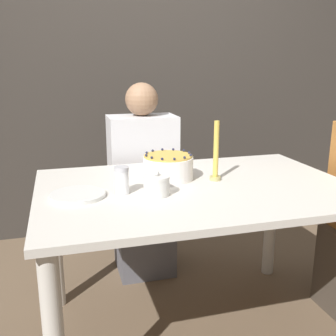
{
  "coord_description": "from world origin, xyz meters",
  "views": [
    {
      "loc": [
        -0.58,
        -1.59,
        1.28
      ],
      "look_at": [
        -0.09,
        0.13,
        0.81
      ],
      "focal_mm": 42.0,
      "sensor_mm": 36.0,
      "label": 1
    }
  ],
  "objects": [
    {
      "name": "ground_plane",
      "position": [
        0.0,
        0.0,
        0.0
      ],
      "size": [
        12.0,
        12.0,
        0.0
      ],
      "primitive_type": "plane",
      "color": "brown"
    },
    {
      "name": "wall_behind",
      "position": [
        0.0,
        1.4,
        1.3
      ],
      "size": [
        8.0,
        0.05,
        2.6
      ],
      "color": "#38332D",
      "rests_on": "ground_plane"
    },
    {
      "name": "dining_table",
      "position": [
        0.0,
        0.0,
        0.64
      ],
      "size": [
        1.4,
        0.94,
        0.76
      ],
      "color": "beige",
      "rests_on": "ground_plane"
    },
    {
      "name": "cake",
      "position": [
        -0.09,
        0.13,
        0.81
      ],
      "size": [
        0.24,
        0.24,
        0.13
      ],
      "color": "white",
      "rests_on": "dining_table"
    },
    {
      "name": "sugar_bowl",
      "position": [
        -0.2,
        -0.08,
        0.8
      ],
      "size": [
        0.11,
        0.11,
        0.11
      ],
      "color": "silver",
      "rests_on": "dining_table"
    },
    {
      "name": "sugar_shaker",
      "position": [
        -0.34,
        -0.03,
        0.82
      ],
      "size": [
        0.06,
        0.06,
        0.12
      ],
      "color": "white",
      "rests_on": "dining_table"
    },
    {
      "name": "plate_stack",
      "position": [
        -0.52,
        -0.02,
        0.76
      ],
      "size": [
        0.23,
        0.23,
        0.02
      ],
      "color": "silver",
      "rests_on": "dining_table"
    },
    {
      "name": "candle",
      "position": [
        0.12,
        0.06,
        0.87
      ],
      "size": [
        0.05,
        0.05,
        0.28
      ],
      "color": "tan",
      "rests_on": "dining_table"
    },
    {
      "name": "person_man_blue_shirt",
      "position": [
        -0.1,
        0.67,
        0.51
      ],
      "size": [
        0.4,
        0.34,
        1.18
      ],
      "rotation": [
        0.0,
        0.0,
        3.14
      ],
      "color": "#595960",
      "rests_on": "ground_plane"
    }
  ]
}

